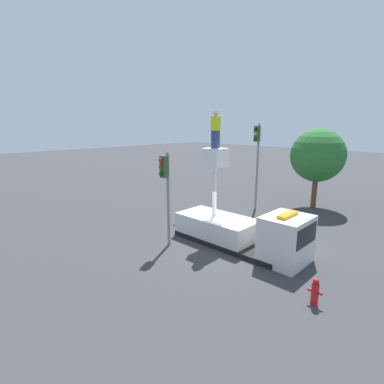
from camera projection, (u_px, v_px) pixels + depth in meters
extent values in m
plane|color=#38383A|center=(230.00, 244.00, 14.81)|extent=(120.00, 120.00, 0.00)
cube|color=black|center=(230.00, 242.00, 14.78)|extent=(5.78, 2.12, 0.24)
cube|color=silver|center=(217.00, 228.00, 15.25)|extent=(4.06, 2.06, 1.22)
cube|color=silver|center=(286.00, 240.00, 12.63)|extent=(1.72, 2.06, 2.05)
cube|color=black|center=(307.00, 236.00, 11.95)|extent=(0.03, 1.75, 0.82)
cube|color=orange|center=(288.00, 215.00, 12.38)|extent=(0.36, 1.24, 0.14)
cylinder|color=silver|center=(215.00, 191.00, 14.96)|extent=(0.22, 0.22, 2.62)
cube|color=white|center=(215.00, 158.00, 14.59)|extent=(1.01, 1.01, 0.90)
cube|color=navy|center=(215.00, 139.00, 14.40)|extent=(0.34, 0.26, 0.84)
cube|color=#D1E519|center=(216.00, 124.00, 14.23)|extent=(0.40, 0.26, 0.66)
sphere|color=beige|center=(216.00, 114.00, 14.13)|extent=(0.23, 0.23, 0.23)
cylinder|color=white|center=(216.00, 112.00, 14.11)|extent=(0.26, 0.26, 0.09)
cylinder|color=gray|center=(168.00, 200.00, 14.19)|extent=(0.14, 0.14, 4.54)
cube|color=#2D512D|center=(164.00, 167.00, 13.68)|extent=(0.34, 0.28, 1.00)
sphere|color=red|center=(161.00, 160.00, 13.48)|extent=(0.22, 0.22, 0.22)
sphere|color=#503C07|center=(161.00, 167.00, 13.55)|extent=(0.22, 0.22, 0.22)
sphere|color=#083710|center=(161.00, 174.00, 13.62)|extent=(0.22, 0.22, 0.22)
cylinder|color=gray|center=(257.00, 168.00, 20.21)|extent=(0.14, 0.14, 5.81)
cube|color=#2D512D|center=(257.00, 134.00, 19.56)|extent=(0.34, 0.28, 1.00)
sphere|color=#490707|center=(256.00, 129.00, 19.37)|extent=(0.22, 0.22, 0.22)
sphere|color=gold|center=(256.00, 134.00, 19.43)|extent=(0.22, 0.22, 0.22)
sphere|color=#083710|center=(255.00, 139.00, 19.50)|extent=(0.22, 0.22, 0.22)
cylinder|color=red|center=(315.00, 294.00, 9.76)|extent=(0.24, 0.24, 0.77)
sphere|color=red|center=(316.00, 281.00, 9.66)|extent=(0.20, 0.20, 0.20)
cylinder|color=red|center=(310.00, 290.00, 9.87)|extent=(0.12, 0.10, 0.10)
cylinder|color=red|center=(321.00, 294.00, 9.62)|extent=(0.12, 0.10, 0.10)
cube|color=black|center=(178.00, 225.00, 17.47)|extent=(0.44, 0.44, 0.03)
cone|color=orange|center=(178.00, 220.00, 17.40)|extent=(0.37, 0.37, 0.66)
cylinder|color=white|center=(178.00, 220.00, 17.39)|extent=(0.19, 0.19, 0.09)
cylinder|color=brown|center=(314.00, 191.00, 21.00)|extent=(0.36, 0.36, 2.43)
sphere|color=#286B2D|center=(318.00, 155.00, 20.45)|extent=(3.63, 3.63, 3.63)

